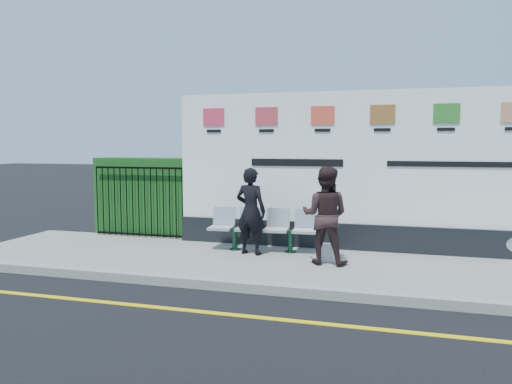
% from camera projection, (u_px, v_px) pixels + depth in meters
% --- Properties ---
extents(ground, '(80.00, 80.00, 0.00)m').
position_uv_depth(ground, '(323.00, 324.00, 5.91)').
color(ground, black).
extents(pavement, '(14.00, 3.00, 0.12)m').
position_uv_depth(pavement, '(345.00, 269.00, 8.30)').
color(pavement, gray).
rests_on(pavement, ground).
extents(kerb, '(14.00, 0.18, 0.14)m').
position_uv_depth(kerb, '(334.00, 294.00, 6.86)').
color(kerb, gray).
rests_on(kerb, ground).
extents(yellow_line, '(14.00, 0.10, 0.01)m').
position_uv_depth(yellow_line, '(323.00, 324.00, 5.91)').
color(yellow_line, yellow).
rests_on(yellow_line, ground).
extents(billboard, '(8.00, 0.30, 3.00)m').
position_uv_depth(billboard, '(381.00, 182.00, 9.32)').
color(billboard, black).
rests_on(billboard, pavement).
extents(hedge, '(2.35, 0.70, 1.70)m').
position_uv_depth(hedge, '(149.00, 196.00, 11.19)').
color(hedge, '#1A5119').
rests_on(hedge, pavement).
extents(railing, '(2.05, 0.06, 1.54)m').
position_uv_depth(railing, '(139.00, 202.00, 10.76)').
color(railing, black).
rests_on(railing, pavement).
extents(bench, '(2.08, 0.68, 0.44)m').
position_uv_depth(bench, '(262.00, 240.00, 9.37)').
color(bench, silver).
rests_on(bench, pavement).
extents(woman_left, '(0.64, 0.47, 1.59)m').
position_uv_depth(woman_left, '(251.00, 211.00, 9.05)').
color(woman_left, black).
rests_on(woman_left, pavement).
extents(woman_right, '(0.84, 0.67, 1.64)m').
position_uv_depth(woman_right, '(325.00, 215.00, 8.33)').
color(woman_right, '#301F1F').
rests_on(woman_right, pavement).
extents(handbag_brown, '(0.28, 0.15, 0.21)m').
position_uv_depth(handbag_brown, '(248.00, 222.00, 9.39)').
color(handbag_brown, black).
rests_on(handbag_brown, bench).
extents(carrier_bag_white, '(0.31, 0.19, 0.31)m').
position_uv_depth(carrier_bag_white, '(325.00, 252.00, 8.56)').
color(carrier_bag_white, silver).
rests_on(carrier_bag_white, pavement).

